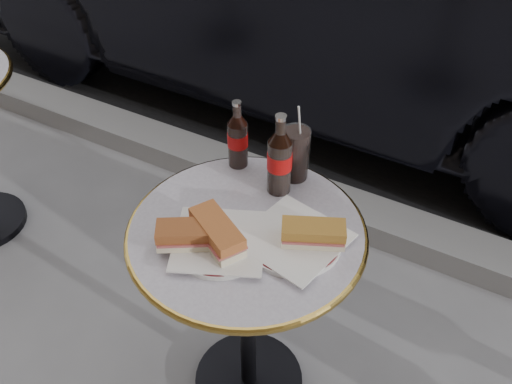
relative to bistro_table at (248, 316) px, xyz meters
The scene contains 11 objects.
ground 0.37m from the bistro_table, ahead, with size 80.00×80.00×0.00m, color gray.
curb 0.95m from the bistro_table, 90.00° to the left, with size 40.00×0.20×0.12m, color gray.
bistro_table is the anchor object (origin of this frame).
plate_left 0.38m from the bistro_table, 111.08° to the right, with size 0.24×0.24×0.01m, color silver.
plate_right 0.39m from the bistro_table, ahead, with size 0.24×0.24×0.01m, color white.
sandwich_left_a 0.43m from the bistro_table, 125.69° to the right, with size 0.16×0.07×0.06m, color #974E26.
sandwich_left_b 0.42m from the bistro_table, 111.81° to the right, with size 0.17×0.08×0.06m, color #B45F2D.
sandwich_right 0.44m from the bistro_table, ahead, with size 0.15×0.07×0.05m, color #A9722B.
cola_bottle_left 0.54m from the bistro_table, 124.87° to the left, with size 0.06×0.06×0.21m, color black, non-canonical shape.
cola_bottle_right 0.52m from the bistro_table, 89.90° to the left, with size 0.07×0.07×0.24m, color black, non-canonical shape.
cola_glass 0.51m from the bistro_table, 87.16° to the left, with size 0.08×0.08×0.16m, color black.
Camera 1 is at (0.52, -0.89, 1.76)m, focal length 40.00 mm.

